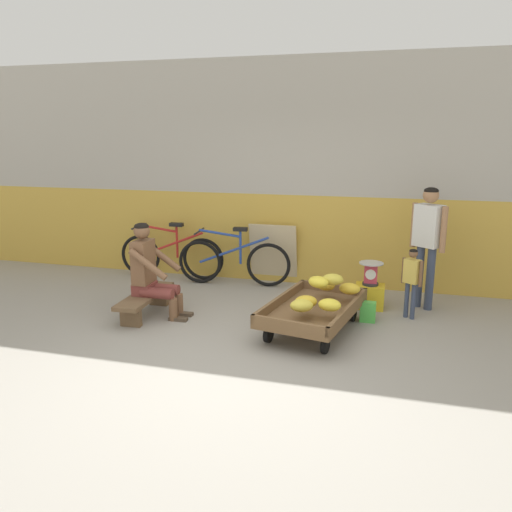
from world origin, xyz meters
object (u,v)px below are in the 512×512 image
Objects in this scene: customer_adult at (428,234)px; weighing_scale at (371,273)px; low_bench at (145,299)px; plastic_crate at (370,296)px; bicycle_far_left at (234,261)px; bicycle_near_left at (171,255)px; banana_cart at (313,311)px; shopping_bag at (368,312)px; vendor_seated at (150,271)px; sign_board at (273,253)px; customer_child at (412,276)px.

weighing_scale is at bearing -165.00° from customer_adult.
low_bench is 2.80m from plastic_crate.
bicycle_near_left is at bearing 173.79° from bicycle_far_left.
bicycle_far_left is at bearing 165.51° from weighing_scale.
customer_adult reaches higher than plastic_crate.
low_bench is at bearing -76.16° from bicycle_near_left.
low_bench is 1.68m from bicycle_near_left.
bicycle_near_left reaches higher than banana_cart.
bicycle_near_left is (-3.02, 0.62, -0.10)m from weighing_scale.
plastic_crate is at bearing 21.00° from low_bench.
plastic_crate is 0.51m from shopping_bag.
weighing_scale is 0.84m from customer_adult.
vendor_seated is 1.29× the size of sign_board.
vendor_seated is 3.41m from customer_adult.
weighing_scale is at bearing 60.14° from banana_cart.
weighing_scale reaches higher than banana_cart.
customer_child is (-0.17, -0.44, -0.43)m from customer_adult.
banana_cart is 1.15m from weighing_scale.
customer_child is (2.46, -0.77, 0.17)m from bicycle_far_left.
customer_child is (3.01, 0.74, -0.04)m from vendor_seated.
bicycle_far_left is at bearing 69.98° from vendor_seated.
banana_cart is at bearing -33.19° from bicycle_near_left.
vendor_seated reaches higher than plastic_crate.
sign_board reaches higher than customer_child.
banana_cart is at bearing 0.61° from low_bench.
sign_board is at bearing 5.76° from bicycle_near_left.
customer_adult is at bearing 14.91° from plastic_crate.
bicycle_far_left is (0.55, 1.51, -0.21)m from vendor_seated.
plastic_crate is (0.56, 0.98, -0.09)m from banana_cart.
bicycle_far_left is 1.87× the size of sign_board.
banana_cart is 1.14m from plastic_crate.
bicycle_far_left is (-1.98, 0.51, -0.10)m from weighing_scale.
weighing_scale is 2.05m from bicycle_far_left.
shopping_bag is at bearing 10.64° from low_bench.
banana_cart is at bearing -63.32° from sign_board.
low_bench is 2.81m from weighing_scale.
bicycle_near_left is 1.87× the size of sign_board.
banana_cart is 1.98m from sign_board.
low_bench is 0.72× the size of customer_adult.
bicycle_near_left is at bearing 165.81° from customer_child.
vendor_seated reaches higher than low_bench.
vendor_seated is at bearing -121.17° from sign_board.
plastic_crate is 0.30m from weighing_scale.
sign_board is (-1.45, 0.78, -0.01)m from weighing_scale.
bicycle_near_left is at bearing 159.47° from shopping_bag.
sign_board reaches higher than weighing_scale.
bicycle_near_left is at bearing 106.74° from vendor_seated.
sign_board is at bearing 27.20° from bicycle_far_left.
bicycle_far_left reaches higher than customer_child.
bicycle_near_left is 1.58m from sign_board.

